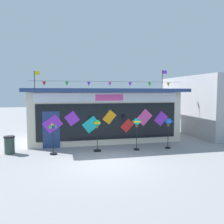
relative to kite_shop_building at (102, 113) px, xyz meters
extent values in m
plane|color=gray|center=(-0.79, -5.33, -1.64)|extent=(80.00, 80.00, 0.00)
cube|color=beige|center=(0.00, 0.06, -0.12)|extent=(8.90, 4.28, 3.03)
cube|color=navy|center=(0.00, -0.35, 1.49)|extent=(9.30, 5.10, 0.20)
cube|color=silver|center=(0.00, -2.12, 1.09)|extent=(8.19, 0.08, 0.51)
cube|color=#EA4CA3|center=(0.00, -2.15, 1.09)|extent=(1.60, 0.04, 0.36)
cube|color=black|center=(0.00, -2.11, -0.27)|extent=(8.01, 0.06, 2.04)
cube|color=navy|center=(-3.20, -2.12, -0.64)|extent=(0.90, 0.07, 2.00)
cube|color=purple|center=(-3.13, -2.17, -0.31)|extent=(1.11, 0.03, 1.06)
cube|color=purple|center=(-2.08, -2.17, -0.05)|extent=(0.85, 0.03, 0.86)
cube|color=#19B7BC|center=(-1.04, -2.17, -0.41)|extent=(1.03, 0.03, 1.00)
cube|color=orange|center=(0.00, -2.17, -0.02)|extent=(0.81, 0.03, 0.84)
cube|color=red|center=(1.05, -2.17, -0.53)|extent=(0.82, 0.03, 0.82)
cube|color=#EA4CA3|center=(2.09, -2.17, -0.08)|extent=(1.01, 0.03, 1.02)
cube|color=purple|center=(3.13, -2.17, -0.18)|extent=(0.89, 0.03, 0.91)
cylinder|color=black|center=(0.00, -2.29, 1.98)|extent=(8.55, 0.01, 0.01)
cone|color=red|center=(-3.51, -2.29, 1.84)|extent=(0.20, 0.20, 0.22)
cone|color=green|center=(-2.34, -2.29, 1.84)|extent=(0.20, 0.20, 0.22)
cone|color=purple|center=(-1.17, -2.29, 1.84)|extent=(0.20, 0.20, 0.22)
cone|color=#EA4CA3|center=(0.00, -2.29, 1.84)|extent=(0.20, 0.20, 0.22)
cone|color=purple|center=(1.17, -2.29, 1.84)|extent=(0.20, 0.20, 0.22)
cone|color=green|center=(2.34, -2.29, 1.84)|extent=(0.20, 0.20, 0.22)
cone|color=orange|center=(3.51, -2.29, 1.84)|extent=(0.20, 0.20, 0.22)
cylinder|color=black|center=(-4.20, 0.06, 2.13)|extent=(0.04, 0.04, 1.08)
cube|color=yellow|center=(-4.04, 0.06, 2.55)|extent=(0.32, 0.02, 0.22)
cylinder|color=black|center=(4.21, 0.06, 2.24)|extent=(0.04, 0.04, 1.29)
cube|color=purple|center=(4.37, 0.06, 2.76)|extent=(0.32, 0.02, 0.22)
cylinder|color=black|center=(-3.08, -3.48, -1.61)|extent=(0.34, 0.34, 0.06)
cylinder|color=black|center=(-3.08, -3.48, -0.96)|extent=(0.03, 0.03, 1.37)
cylinder|color=black|center=(-3.08, -3.52, -0.27)|extent=(0.06, 0.04, 0.06)
cone|color=#19B7BC|center=(-2.97, -3.52, -0.27)|extent=(0.16, 0.17, 0.16)
cone|color=orange|center=(-3.08, -3.52, -0.16)|extent=(0.17, 0.16, 0.16)
cone|color=green|center=(-3.19, -3.52, -0.27)|extent=(0.16, 0.17, 0.16)
cone|color=purple|center=(-3.08, -3.52, -0.38)|extent=(0.17, 0.16, 0.16)
cylinder|color=black|center=(-0.89, -3.33, -1.61)|extent=(0.39, 0.39, 0.06)
cylinder|color=black|center=(-0.89, -3.33, -0.98)|extent=(0.03, 0.03, 1.32)
sphere|color=green|center=(-0.89, -3.33, -0.16)|extent=(0.30, 0.30, 0.30)
cube|color=orange|center=(-0.89, -3.33, -0.16)|extent=(0.31, 0.31, 0.07)
cube|color=brown|center=(-0.89, -3.33, -0.38)|extent=(0.10, 0.10, 0.10)
cylinder|color=black|center=(1.17, -3.51, -1.61)|extent=(0.31, 0.31, 0.06)
cylinder|color=black|center=(1.17, -3.51, -0.98)|extent=(0.03, 0.03, 1.32)
sphere|color=#19B7BC|center=(1.17, -3.51, -0.14)|extent=(0.36, 0.36, 0.36)
cube|color=yellow|center=(1.17, -3.51, -0.14)|extent=(0.37, 0.37, 0.08)
cube|color=brown|center=(1.17, -3.51, -0.38)|extent=(0.10, 0.10, 0.10)
cylinder|color=black|center=(2.94, -3.55, -1.61)|extent=(0.30, 0.30, 0.06)
cylinder|color=black|center=(2.94, -3.55, -0.98)|extent=(0.03, 0.03, 1.32)
sphere|color=blue|center=(2.94, -3.55, -0.16)|extent=(0.33, 0.33, 0.33)
cube|color=blue|center=(2.94, -3.55, -0.16)|extent=(0.33, 0.33, 0.07)
cube|color=brown|center=(2.94, -3.55, -0.38)|extent=(0.10, 0.10, 0.10)
cylinder|color=#2D4238|center=(-5.19, -2.87, -1.24)|extent=(0.48, 0.48, 0.80)
cylinder|color=black|center=(-5.19, -2.87, -0.80)|extent=(0.52, 0.52, 0.08)
cube|color=#99999E|center=(9.16, 0.61, 0.45)|extent=(5.96, 7.41, 4.17)
camera|label=1|loc=(-2.80, -15.19, 1.40)|focal=38.03mm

